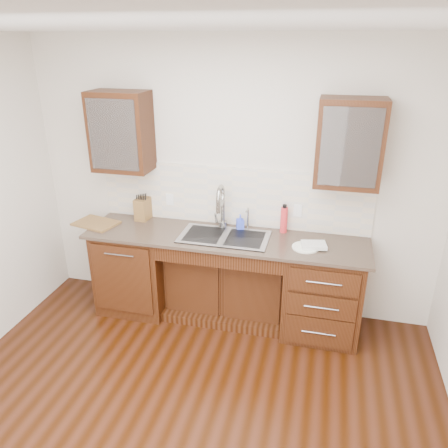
% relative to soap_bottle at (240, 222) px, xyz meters
% --- Properties ---
extents(ground, '(4.00, 3.50, 0.10)m').
position_rel_soap_bottle_xyz_m(ground, '(-0.11, -1.62, -1.04)').
color(ground, '#3A190D').
extents(ceiling, '(4.00, 3.50, 0.10)m').
position_rel_soap_bottle_xyz_m(ceiling, '(-0.11, -1.62, 1.76)').
color(ceiling, white).
rests_on(ceiling, wall_back).
extents(wall_back, '(4.00, 0.10, 2.70)m').
position_rel_soap_bottle_xyz_m(wall_back, '(-0.11, 0.18, 0.36)').
color(wall_back, beige).
rests_on(wall_back, ground).
extents(base_cabinet_left, '(0.70, 0.62, 0.88)m').
position_rel_soap_bottle_xyz_m(base_cabinet_left, '(-1.06, -0.18, -0.55)').
color(base_cabinet_left, '#593014').
rests_on(base_cabinet_left, ground).
extents(base_cabinet_center, '(1.20, 0.44, 0.70)m').
position_rel_soap_bottle_xyz_m(base_cabinet_center, '(-0.11, -0.09, -0.64)').
color(base_cabinet_center, '#593014').
rests_on(base_cabinet_center, ground).
extents(base_cabinet_right, '(0.70, 0.62, 0.88)m').
position_rel_soap_bottle_xyz_m(base_cabinet_right, '(0.84, -0.18, -0.55)').
color(base_cabinet_right, '#593014').
rests_on(base_cabinet_right, ground).
extents(countertop, '(2.70, 0.65, 0.03)m').
position_rel_soap_bottle_xyz_m(countertop, '(-0.11, -0.20, -0.09)').
color(countertop, '#84705B').
rests_on(countertop, base_cabinet_left).
extents(backsplash, '(2.70, 0.02, 0.59)m').
position_rel_soap_bottle_xyz_m(backsplash, '(-0.11, 0.11, 0.22)').
color(backsplash, beige).
rests_on(backsplash, wall_back).
extents(sink, '(0.84, 0.46, 0.19)m').
position_rel_soap_bottle_xyz_m(sink, '(-0.11, -0.21, -0.16)').
color(sink, '#9E9EA5').
rests_on(sink, countertop).
extents(faucet, '(0.04, 0.04, 0.40)m').
position_rel_soap_bottle_xyz_m(faucet, '(-0.18, 0.02, 0.12)').
color(faucet, '#999993').
rests_on(faucet, countertop).
extents(filter_tap, '(0.02, 0.02, 0.24)m').
position_rel_soap_bottle_xyz_m(filter_tap, '(0.07, 0.03, 0.04)').
color(filter_tap, '#999993').
rests_on(filter_tap, countertop).
extents(upper_cabinet_left, '(0.55, 0.34, 0.75)m').
position_rel_soap_bottle_xyz_m(upper_cabinet_left, '(-1.16, -0.04, 0.84)').
color(upper_cabinet_left, '#593014').
rests_on(upper_cabinet_left, wall_back).
extents(upper_cabinet_right, '(0.55, 0.34, 0.75)m').
position_rel_soap_bottle_xyz_m(upper_cabinet_right, '(0.94, -0.04, 0.84)').
color(upper_cabinet_right, '#593014').
rests_on(upper_cabinet_right, wall_back).
extents(outlet_left, '(0.08, 0.01, 0.12)m').
position_rel_soap_bottle_xyz_m(outlet_left, '(-0.76, 0.10, 0.13)').
color(outlet_left, white).
rests_on(outlet_left, backsplash).
extents(outlet_right, '(0.08, 0.01, 0.12)m').
position_rel_soap_bottle_xyz_m(outlet_right, '(0.54, 0.10, 0.13)').
color(outlet_right, white).
rests_on(outlet_right, backsplash).
extents(soap_bottle, '(0.09, 0.09, 0.15)m').
position_rel_soap_bottle_xyz_m(soap_bottle, '(0.00, 0.00, 0.00)').
color(soap_bottle, blue).
rests_on(soap_bottle, countertop).
extents(water_bottle, '(0.09, 0.09, 0.25)m').
position_rel_soap_bottle_xyz_m(water_bottle, '(0.42, 0.04, 0.05)').
color(water_bottle, red).
rests_on(water_bottle, countertop).
extents(plate, '(0.31, 0.31, 0.01)m').
position_rel_soap_bottle_xyz_m(plate, '(0.65, -0.27, -0.07)').
color(plate, white).
rests_on(plate, countertop).
extents(dish_towel, '(0.24, 0.20, 0.03)m').
position_rel_soap_bottle_xyz_m(dish_towel, '(0.73, -0.25, -0.05)').
color(dish_towel, silver).
rests_on(dish_towel, plate).
extents(knife_block, '(0.14, 0.21, 0.23)m').
position_rel_soap_bottle_xyz_m(knife_block, '(-1.03, 0.04, 0.04)').
color(knife_block, brown).
rests_on(knife_block, countertop).
extents(cutting_board, '(0.48, 0.38, 0.02)m').
position_rel_soap_bottle_xyz_m(cutting_board, '(-1.44, -0.22, -0.07)').
color(cutting_board, '#96794C').
rests_on(cutting_board, countertop).
extents(cup_left_a, '(0.14, 0.14, 0.09)m').
position_rel_soap_bottle_xyz_m(cup_left_a, '(-1.27, -0.04, 0.78)').
color(cup_left_a, white).
rests_on(cup_left_a, upper_cabinet_left).
extents(cup_left_b, '(0.11, 0.11, 0.09)m').
position_rel_soap_bottle_xyz_m(cup_left_b, '(-1.11, -0.04, 0.78)').
color(cup_left_b, white).
rests_on(cup_left_b, upper_cabinet_left).
extents(cup_right_a, '(0.12, 0.12, 0.09)m').
position_rel_soap_bottle_xyz_m(cup_right_a, '(0.80, -0.04, 0.78)').
color(cup_right_a, white).
rests_on(cup_right_a, upper_cabinet_right).
extents(cup_right_b, '(0.09, 0.09, 0.08)m').
position_rel_soap_bottle_xyz_m(cup_right_b, '(1.02, -0.04, 0.78)').
color(cup_right_b, silver).
rests_on(cup_right_b, upper_cabinet_right).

